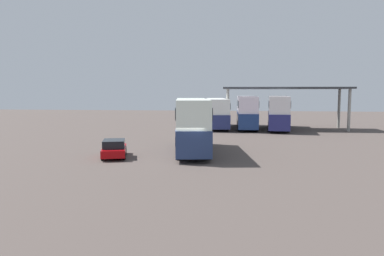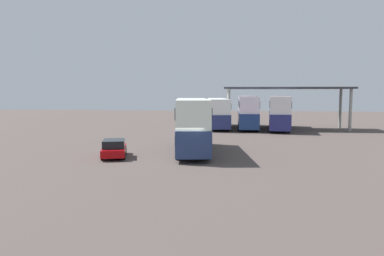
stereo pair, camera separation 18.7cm
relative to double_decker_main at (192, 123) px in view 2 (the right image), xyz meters
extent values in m
plane|color=#4E433F|center=(0.16, -3.99, -2.38)|extent=(140.00, 140.00, 0.00)
cube|color=navy|center=(0.00, -0.01, -1.07)|extent=(3.93, 10.27, 1.92)
cube|color=white|center=(0.00, -0.01, 0.93)|extent=(3.83, 10.06, 2.08)
cube|color=black|center=(0.00, -0.01, -0.84)|extent=(3.91, 9.87, 0.65)
cube|color=black|center=(0.00, -0.01, 1.03)|extent=(3.91, 9.87, 0.83)
cube|color=black|center=(-0.71, 4.89, -0.78)|extent=(2.14, 0.41, 1.15)
cube|color=orange|center=(-0.71, 4.89, 0.14)|extent=(1.76, 0.33, 0.36)
cylinder|color=black|center=(-1.57, 2.90, -1.88)|extent=(0.42, 1.03, 1.00)
cylinder|color=black|center=(0.69, 3.22, -1.88)|extent=(0.42, 1.03, 1.00)
cylinder|color=black|center=(-0.69, -3.24, -1.88)|extent=(0.42, 1.03, 1.00)
cylinder|color=black|center=(1.58, -2.92, -1.88)|extent=(0.42, 1.03, 1.00)
cube|color=#A6070B|center=(-5.58, -2.88, -1.88)|extent=(2.66, 4.12, 0.55)
cube|color=black|center=(-5.53, -3.06, -1.32)|extent=(2.07, 2.43, 0.58)
cylinder|color=black|center=(-6.64, -1.95, -2.08)|extent=(0.35, 0.63, 0.60)
cylinder|color=black|center=(-5.15, -1.54, -2.08)|extent=(0.35, 0.63, 0.60)
cylinder|color=black|center=(-6.01, -4.22, -2.08)|extent=(0.35, 0.63, 0.60)
cylinder|color=black|center=(-4.52, -3.81, -2.08)|extent=(0.35, 0.63, 0.60)
cube|color=navy|center=(1.08, 20.51, -1.15)|extent=(3.81, 11.69, 1.75)
cube|color=white|center=(1.08, 20.51, 0.68)|extent=(3.71, 11.46, 1.90)
cube|color=black|center=(1.08, 20.51, -0.94)|extent=(3.80, 11.24, 0.60)
cube|color=black|center=(1.08, 20.51, 0.77)|extent=(3.80, 11.24, 0.76)
cube|color=black|center=(0.41, 26.15, -0.89)|extent=(2.11, 0.35, 1.05)
cube|color=orange|center=(0.41, 26.15, -0.05)|extent=(1.73, 0.28, 0.36)
cylinder|color=black|center=(-0.45, 23.91, -1.88)|extent=(0.40, 1.03, 1.00)
cylinder|color=black|center=(1.77, 24.17, -1.88)|extent=(0.40, 1.03, 1.00)
cylinder|color=black|center=(0.39, 16.84, -1.88)|extent=(0.40, 1.03, 1.00)
cylinder|color=black|center=(2.61, 17.10, -1.88)|extent=(0.40, 1.03, 1.00)
cube|color=navy|center=(5.11, 20.24, -1.07)|extent=(2.55, 11.11, 1.91)
cube|color=white|center=(5.11, 20.24, 0.91)|extent=(2.48, 10.89, 2.07)
cube|color=black|center=(5.11, 20.24, -0.84)|extent=(2.58, 10.67, 0.65)
cube|color=black|center=(5.11, 20.24, 1.02)|extent=(2.58, 10.67, 0.83)
cube|color=black|center=(5.06, 25.73, -0.79)|extent=(2.10, 0.12, 1.14)
cube|color=orange|center=(5.06, 25.73, 0.13)|extent=(1.73, 0.09, 0.36)
cylinder|color=black|center=(3.96, 23.67, -1.88)|extent=(0.29, 1.00, 1.00)
cylinder|color=black|center=(6.19, 23.69, -1.88)|extent=(0.29, 1.00, 1.00)
cylinder|color=black|center=(4.02, 16.80, -1.88)|extent=(0.29, 1.00, 1.00)
cylinder|color=black|center=(6.25, 16.81, -1.88)|extent=(0.29, 1.00, 1.00)
cube|color=navy|center=(9.15, 19.25, -1.06)|extent=(3.46, 11.27, 1.93)
cube|color=white|center=(9.15, 19.25, 0.94)|extent=(3.37, 11.04, 2.09)
cube|color=black|center=(9.15, 19.25, -0.83)|extent=(3.46, 10.83, 0.66)
cube|color=black|center=(9.15, 19.25, 1.05)|extent=(3.46, 10.83, 0.84)
cube|color=black|center=(9.63, 24.71, -0.77)|extent=(2.12, 0.29, 1.16)
cube|color=orange|center=(9.63, 24.71, 0.15)|extent=(1.75, 0.23, 0.36)
cylinder|color=black|center=(8.33, 22.77, -1.88)|extent=(0.37, 1.02, 1.00)
cylinder|color=black|center=(10.58, 22.57, -1.88)|extent=(0.37, 1.02, 1.00)
cylinder|color=black|center=(7.72, 15.92, -1.88)|extent=(0.37, 1.02, 1.00)
cylinder|color=black|center=(9.98, 15.72, -1.88)|extent=(0.37, 1.02, 1.00)
cube|color=#33353A|center=(10.08, 19.86, 3.05)|extent=(16.31, 5.62, 0.25)
cylinder|color=#9E9B93|center=(17.58, 22.07, 0.27)|extent=(0.36, 0.36, 5.30)
cylinder|color=#9E9B93|center=(17.63, 17.83, 0.27)|extent=(0.36, 0.36, 5.30)
cylinder|color=#9E9B93|center=(2.53, 21.90, 0.27)|extent=(0.36, 0.36, 5.30)
cylinder|color=#9E9B93|center=(2.58, 17.66, 0.27)|extent=(0.36, 0.36, 5.30)
camera|label=1|loc=(3.35, -28.97, 2.54)|focal=33.80mm
camera|label=2|loc=(3.54, -28.95, 2.54)|focal=33.80mm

